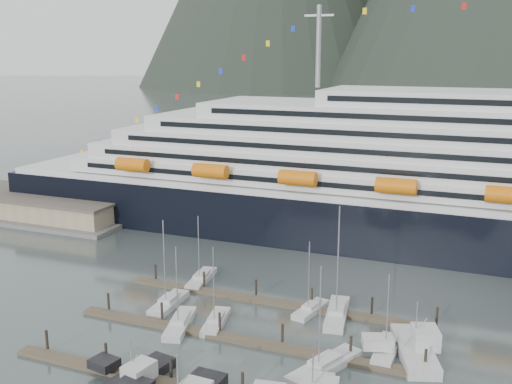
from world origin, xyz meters
TOP-DOWN VIEW (x-y plane):
  - ground at (0.00, 0.00)m, footprint 1600.00×1600.00m
  - warehouse at (-72.00, 42.00)m, footprint 46.00×20.00m
  - dock_mid at (-4.93, 3.05)m, footprint 48.18×2.28m
  - dock_far at (-4.93, 16.05)m, footprint 48.18×2.28m
  - sailboat_a at (-18.95, 9.24)m, footprint 3.19×9.24m
  - sailboat_b at (-13.96, 3.78)m, footprint 5.04×10.22m
  - sailboat_c at (-9.66, 6.27)m, footprint 4.03×8.86m
  - sailboat_d at (7.82, 0.08)m, footprint 7.10×11.85m
  - sailboat_e at (-19.01, 19.99)m, footprint 3.81×9.81m
  - sailboat_f at (1.42, 15.22)m, footprint 3.76×8.00m
  - sailboat_g at (5.39, 15.12)m, footprint 4.52×11.53m
  - sailboat_h at (13.95, 7.00)m, footprint 2.55×8.74m
  - trawler_a at (-11.78, -11.42)m, footprint 8.85×12.13m
  - trawler_e at (17.17, 7.68)m, footprint 10.52×12.85m

SIDE VIEW (x-z plane):
  - ground at x=0.00m, z-range 0.00..0.00m
  - dock_mid at x=-4.93m, z-range -1.29..1.91m
  - dock_far at x=-4.93m, z-range -1.29..1.91m
  - sailboat_f at x=1.42m, z-range -5.32..6.10m
  - sailboat_c at x=-9.66m, z-range -5.65..6.45m
  - sailboat_e at x=-19.01m, z-range -5.59..6.39m
  - sailboat_h at x=13.95m, z-range -5.26..6.07m
  - sailboat_b at x=-13.96m, z-range -5.80..6.62m
  - sailboat_d at x=7.82m, z-range -6.57..7.42m
  - sailboat_a at x=-18.95m, z-range -6.63..7.49m
  - sailboat_g at x=5.39m, z-range -8.18..9.09m
  - trawler_a at x=-11.78m, z-range -2.37..4.05m
  - trawler_e at x=17.17m, z-range -3.01..4.97m
  - warehouse at x=-72.00m, z-range -0.65..5.15m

